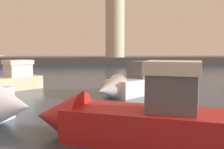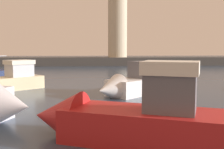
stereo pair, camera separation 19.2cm
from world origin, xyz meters
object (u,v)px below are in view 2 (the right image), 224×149
at_px(lighthouse, 118,13).
at_px(motorboat_3, 1,81).
at_px(motorboat_4, 117,118).
at_px(motorboat_1, 132,84).

bearing_deg(lighthouse, motorboat_3, -109.75).
bearing_deg(motorboat_3, motorboat_4, -56.85).
bearing_deg(motorboat_3, lighthouse, 70.25).
distance_m(lighthouse, motorboat_1, 37.87).
relative_size(lighthouse, motorboat_3, 3.06).
relative_size(lighthouse, motorboat_4, 2.55).
relative_size(lighthouse, motorboat_1, 2.93).
bearing_deg(motorboat_1, lighthouse, 86.38).
relative_size(motorboat_1, motorboat_3, 1.04).
bearing_deg(motorboat_1, motorboat_3, 165.05).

